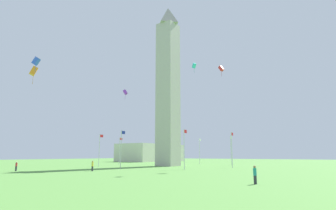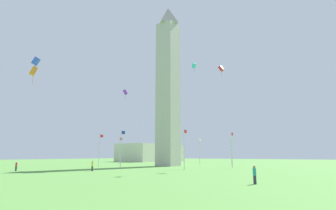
% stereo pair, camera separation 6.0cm
% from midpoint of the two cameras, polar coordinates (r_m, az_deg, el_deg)
% --- Properties ---
extents(ground_plane, '(260.00, 260.00, 0.00)m').
position_cam_midpoint_polar(ground_plane, '(70.05, -0.03, -12.53)').
color(ground_plane, '#548C3D').
extents(obelisk_monument, '(4.70, 4.70, 42.73)m').
position_cam_midpoint_polar(obelisk_monument, '(72.43, -0.02, 4.61)').
color(obelisk_monument, '#B7B2A8').
rests_on(obelisk_monument, ground).
extents(flagpole_n, '(1.12, 0.14, 7.72)m').
position_cam_midpoint_polar(flagpole_n, '(84.48, 6.54, -9.21)').
color(flagpole_n, silver).
rests_on(flagpole_n, ground).
extents(flagpole_ne, '(1.12, 0.14, 7.72)m').
position_cam_midpoint_polar(flagpole_ne, '(86.65, -2.08, -9.29)').
color(flagpole_ne, silver).
rests_on(flagpole_ne, ground).
extents(flagpole_e, '(1.12, 0.14, 7.72)m').
position_cam_midpoint_polar(flagpole_e, '(80.75, -10.03, -9.07)').
color(flagpole_e, silver).
rests_on(flagpole_e, ground).
extents(flagpole_se, '(1.12, 0.14, 7.72)m').
position_cam_midpoint_polar(flagpole_se, '(68.96, -14.03, -8.74)').
color(flagpole_se, silver).
rests_on(flagpole_se, ground).
extents(flagpole_s, '(1.12, 0.14, 7.72)m').
position_cam_midpoint_polar(flagpole_s, '(56.97, -9.70, -8.64)').
color(flagpole_s, silver).
rests_on(flagpole_s, ground).
extents(flagpole_sw, '(1.12, 0.14, 7.72)m').
position_cam_midpoint_polar(flagpole_sw, '(53.62, 3.37, -8.67)').
color(flagpole_sw, silver).
rests_on(flagpole_sw, ground).
extents(flagpole_w, '(1.12, 0.14, 7.72)m').
position_cam_midpoint_polar(flagpole_w, '(62.14, 13.07, -8.64)').
color(flagpole_w, silver).
rests_on(flagpole_w, ground).
extents(flagpole_nw, '(1.12, 0.14, 7.72)m').
position_cam_midpoint_polar(flagpole_nw, '(75.01, 12.89, -8.89)').
color(flagpole_nw, silver).
rests_on(flagpole_nw, ground).
extents(person_teal_shirt, '(0.32, 0.32, 1.74)m').
position_cam_midpoint_polar(person_teal_shirt, '(28.27, 17.51, -13.63)').
color(person_teal_shirt, '#2D2D38').
rests_on(person_teal_shirt, ground).
extents(person_red_shirt, '(0.32, 0.32, 1.62)m').
position_cam_midpoint_polar(person_red_shirt, '(55.11, -28.96, -11.05)').
color(person_red_shirt, '#2D2D38').
rests_on(person_red_shirt, ground).
extents(person_yellow_shirt, '(0.32, 0.32, 1.76)m').
position_cam_midpoint_polar(person_yellow_shirt, '(49.89, -15.42, -12.07)').
color(person_yellow_shirt, '#2D2D38').
rests_on(person_yellow_shirt, ground).
extents(kite_purple_box, '(0.93, 1.23, 2.31)m').
position_cam_midpoint_polar(kite_purple_box, '(64.16, -8.86, 2.63)').
color(kite_purple_box, purple).
extents(kite_cyan_box, '(0.84, 0.99, 1.84)m').
position_cam_midpoint_polar(kite_cyan_box, '(50.58, 5.39, 8.11)').
color(kite_cyan_box, '#33C6D1').
extents(kite_orange_box, '(1.33, 1.12, 2.69)m').
position_cam_midpoint_polar(kite_orange_box, '(45.24, -26.11, 6.33)').
color(kite_orange_box, orange).
extents(kite_red_box, '(0.99, 1.32, 2.44)m').
position_cam_midpoint_polar(kite_red_box, '(58.83, 10.93, 7.44)').
color(kite_red_box, red).
extents(kite_blue_box, '(0.86, 1.00, 1.88)m').
position_cam_midpoint_polar(kite_blue_box, '(35.52, -25.70, 8.17)').
color(kite_blue_box, blue).
extents(distant_building, '(29.91, 15.20, 7.26)m').
position_cam_midpoint_polar(distant_building, '(121.95, -3.54, -9.86)').
color(distant_building, beige).
rests_on(distant_building, ground).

